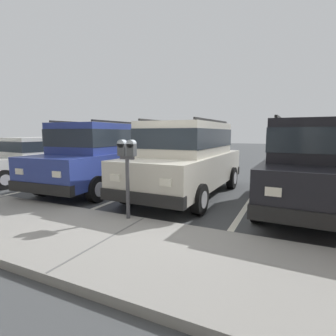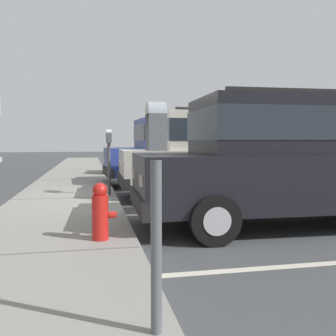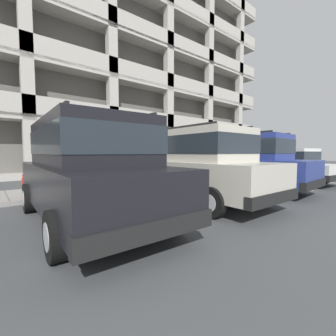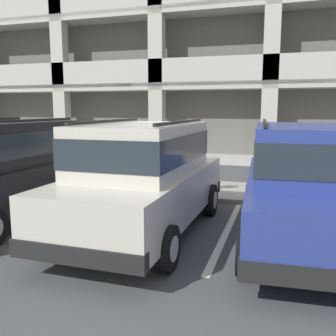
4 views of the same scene
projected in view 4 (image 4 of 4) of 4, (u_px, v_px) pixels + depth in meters
ground_plane at (173, 204)px, 9.03m from camera, size 80.00×80.00×0.10m
sidewalk at (187, 189)px, 10.24m from camera, size 40.00×2.20×0.12m
parking_stall_lines at (230, 225)px, 7.25m from camera, size 12.49×4.80×0.01m
silver_suv at (144, 174)px, 6.66m from camera, size 2.09×4.82×2.03m
red_sedan at (6, 166)px, 7.52m from camera, size 2.12×4.83×2.03m
dark_hatchback at (306, 180)px, 6.07m from camera, size 2.20×4.88×2.03m
parking_meter_near at (188, 151)px, 9.09m from camera, size 0.35×0.12×1.46m
fire_hydrant at (59, 172)px, 10.59m from camera, size 0.30×0.30×0.70m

